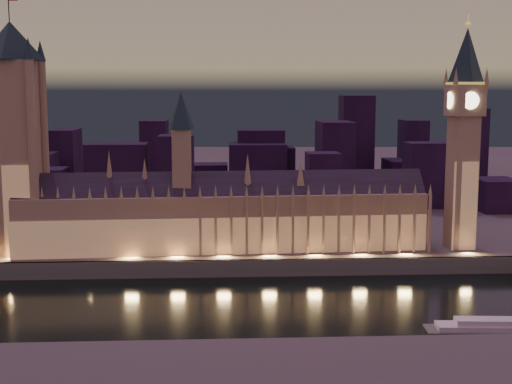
{
  "coord_description": "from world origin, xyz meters",
  "views": [
    {
      "loc": [
        -12.83,
        -283.62,
        86.28
      ],
      "look_at": [
        5.0,
        55.0,
        38.0
      ],
      "focal_mm": 50.0,
      "sensor_mm": 36.0,
      "label": 1
    }
  ],
  "objects_px": {
    "victoria_tower": "(14,128)",
    "river_boat": "(488,327)",
    "palace_of_westminster": "(222,214)",
    "elizabeth_tower": "(464,120)"
  },
  "relations": [
    {
      "from": "palace_of_westminster",
      "to": "victoria_tower",
      "type": "relative_size",
      "value": 1.65
    },
    {
      "from": "victoria_tower",
      "to": "elizabeth_tower",
      "type": "relative_size",
      "value": 1.07
    },
    {
      "from": "river_boat",
      "to": "elizabeth_tower",
      "type": "bearing_deg",
      "value": 76.95
    },
    {
      "from": "palace_of_westminster",
      "to": "elizabeth_tower",
      "type": "height_order",
      "value": "elizabeth_tower"
    },
    {
      "from": "palace_of_westminster",
      "to": "river_boat",
      "type": "relative_size",
      "value": 4.4
    },
    {
      "from": "river_boat",
      "to": "palace_of_westminster",
      "type": "bearing_deg",
      "value": 133.43
    },
    {
      "from": "palace_of_westminster",
      "to": "elizabeth_tower",
      "type": "xyz_separation_m",
      "value": [
        119.65,
        0.19,
        45.84
      ]
    },
    {
      "from": "palace_of_westminster",
      "to": "river_boat",
      "type": "distance_m",
      "value": 141.94
    },
    {
      "from": "victoria_tower",
      "to": "river_boat",
      "type": "distance_m",
      "value": 229.49
    },
    {
      "from": "palace_of_westminster",
      "to": "river_boat",
      "type": "height_order",
      "value": "palace_of_westminster"
    }
  ]
}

